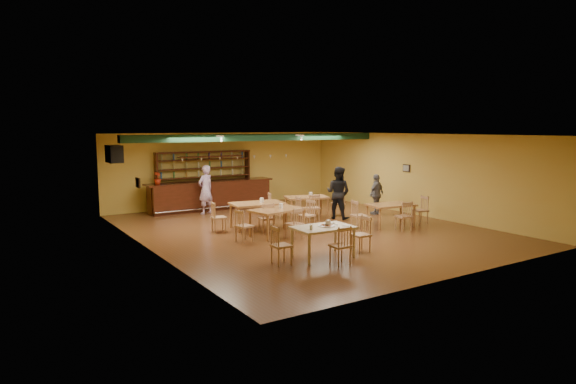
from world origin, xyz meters
TOP-DOWN VIEW (x-y plane):
  - floor at (0.00, 0.00)m, footprint 12.00×12.00m
  - ceiling_beam at (0.00, 2.80)m, footprint 10.00×0.30m
  - track_rail_left at (-1.80, 3.40)m, footprint 0.05×2.50m
  - track_rail_right at (1.40, 3.40)m, footprint 0.05×2.50m
  - ac_unit at (-4.80, 4.20)m, footprint 0.34×0.70m
  - picture_left at (-4.97, 1.00)m, footprint 0.04×0.34m
  - picture_right at (4.97, 0.50)m, footprint 0.04×0.34m
  - bar_counter at (-0.96, 5.15)m, footprint 5.14×0.85m
  - back_bar_hutch at (-0.96, 5.78)m, footprint 3.98×0.40m
  - poinsettia at (-3.08, 5.15)m, footprint 0.33×0.33m
  - dining_table_a at (-1.21, 0.93)m, footprint 1.79×1.23m
  - dining_table_b at (1.25, 1.71)m, footprint 1.71×1.31m
  - dining_table_c at (-1.21, -0.30)m, footprint 1.76×1.24m
  - dining_table_d at (2.61, -1.15)m, footprint 1.61×1.12m
  - near_table at (-1.60, -3.13)m, footprint 1.52×1.01m
  - pizza_tray at (-1.49, -3.13)m, footprint 0.41×0.41m
  - parmesan_shaker at (-2.07, -3.28)m, footprint 0.08×0.08m
  - napkin_stack at (-1.23, -2.92)m, footprint 0.20×0.15m
  - pizza_server at (-1.33, -3.07)m, footprint 0.29×0.29m
  - side_plate at (-1.02, -3.34)m, footprint 0.23×0.23m
  - patron_bar at (-1.53, 4.33)m, footprint 0.77×0.63m
  - patron_right_a at (2.05, 0.91)m, footprint 1.02×1.12m
  - patron_right_b at (3.81, 0.85)m, footprint 0.95×0.63m

SIDE VIEW (x-z plane):
  - floor at x=0.00m, z-range 0.00..0.00m
  - dining_table_d at x=2.61m, z-range 0.00..0.75m
  - dining_table_b at x=1.25m, z-range 0.00..0.76m
  - near_table at x=-1.60m, z-range 0.00..0.79m
  - dining_table_c at x=-1.21m, z-range 0.00..0.81m
  - dining_table_a at x=-1.21m, z-range 0.00..0.84m
  - bar_counter at x=-0.96m, z-range 0.00..1.13m
  - patron_right_b at x=3.81m, z-range 0.00..1.51m
  - side_plate at x=-1.02m, z-range 0.79..0.80m
  - pizza_tray at x=-1.49m, z-range 0.79..0.81m
  - napkin_stack at x=-1.23m, z-range 0.79..0.82m
  - pizza_server at x=-1.33m, z-range 0.81..0.81m
  - parmesan_shaker at x=-2.07m, z-range 0.79..0.90m
  - patron_bar at x=-1.53m, z-range 0.00..1.83m
  - patron_right_a at x=2.05m, z-range 0.00..1.85m
  - back_bar_hutch at x=-0.96m, z-range 0.00..2.28m
  - poinsettia at x=-3.08m, z-range 1.13..1.59m
  - picture_left at x=-4.97m, z-range 1.56..1.84m
  - picture_right at x=4.97m, z-range 1.56..1.84m
  - ac_unit at x=-4.80m, z-range 2.11..2.59m
  - ceiling_beam at x=0.00m, z-range 2.75..3.00m
  - track_rail_left at x=-1.80m, z-range 2.92..2.96m
  - track_rail_right at x=1.40m, z-range 2.92..2.96m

